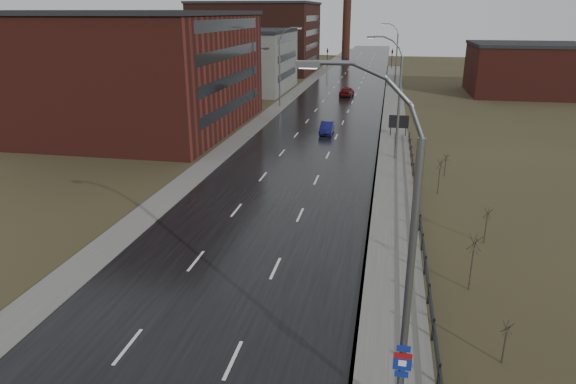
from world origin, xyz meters
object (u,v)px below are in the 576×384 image
at_px(car_near, 327,128).
at_px(car_far, 347,92).
at_px(billboard, 399,122).
at_px(streetlight_main, 400,263).

xyz_separation_m(car_near, car_far, (-0.15, 28.20, 0.15)).
bearing_deg(car_near, car_far, 89.52).
bearing_deg(car_far, car_near, 96.14).
height_order(billboard, car_far, billboard).
relative_size(streetlight_main, billboard, 4.86).
relative_size(billboard, car_near, 0.61).
distance_m(billboard, car_far, 29.37).
height_order(billboard, car_near, billboard).
distance_m(streetlight_main, car_near, 44.36).
distance_m(streetlight_main, billboard, 43.64).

